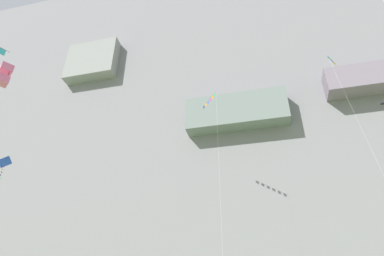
# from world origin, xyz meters

# --- Properties ---
(cliff_face) EXTENTS (180.00, 32.82, 82.36)m
(cliff_face) POSITION_xyz_m (-0.02, 63.99, 41.19)
(cliff_face) COLOR gray
(cliff_face) RESTS_ON ground
(kite_banner_mid_right) EXTENTS (2.55, 5.84, 33.70)m
(kite_banner_mid_right) POSITION_xyz_m (14.09, 34.97, 27.53)
(kite_banner_mid_right) COLOR black
(kite_banner_mid_right) RESTS_ON ground
(kite_box_near_cliff) EXTENTS (3.19, 1.84, 21.66)m
(kite_box_near_cliff) POSITION_xyz_m (-15.81, 16.56, 20.72)
(kite_box_near_cliff) COLOR pink
(kite_box_near_cliff) RESTS_ON ground
(kite_diamond_mid_left) EXTENTS (0.89, 2.13, 18.79)m
(kite_diamond_mid_left) POSITION_xyz_m (-22.30, 25.58, 16.86)
(kite_diamond_mid_left) COLOR blue
(kite_diamond_mid_left) RESTS_ON ground
(kite_banner_far_left) EXTENTS (2.90, 6.55, 31.81)m
(kite_banner_far_left) POSITION_xyz_m (-2.75, 37.70, 27.97)
(kite_banner_far_left) COLOR black
(kite_banner_far_left) RESTS_ON ground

